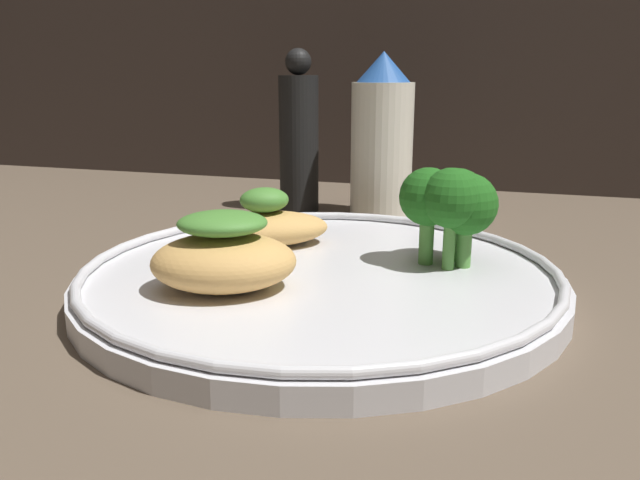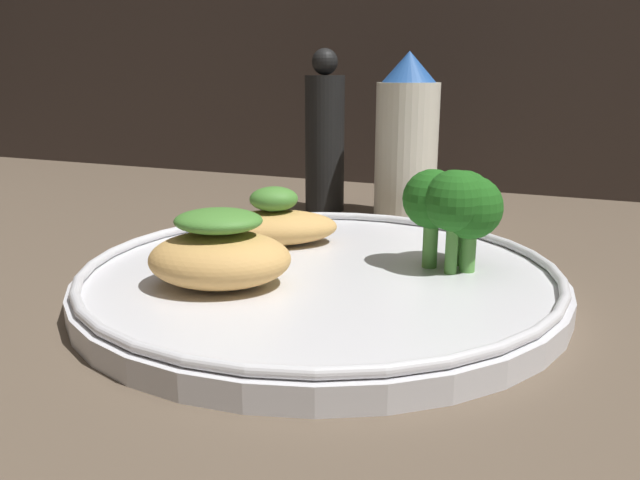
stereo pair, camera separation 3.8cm
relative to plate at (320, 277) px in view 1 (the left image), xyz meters
The scene contains 7 objects.
ground_plane 1.49cm from the plate, ahead, with size 180.00×180.00×1.00cm, color brown.
plate is the anchor object (origin of this frame).
grilled_meat_front 6.79cm from the plate, 131.05° to the right, with size 9.93×8.87×4.53cm.
grilled_meat_middle 7.45cm from the plate, 140.43° to the left, with size 10.27×8.58×4.18cm.
broccoli_bunch 9.52cm from the plate, 26.45° to the left, with size 6.16×5.87×6.41cm.
sauce_bottle 23.53cm from the plate, 92.53° to the left, with size 5.82×5.82×15.28cm.
pepper_grinder 25.22cm from the plate, 112.24° to the left, with size 3.85×3.85×15.63cm.
Camera 1 is at (11.07, -35.33, 13.33)cm, focal length 35.00 mm.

